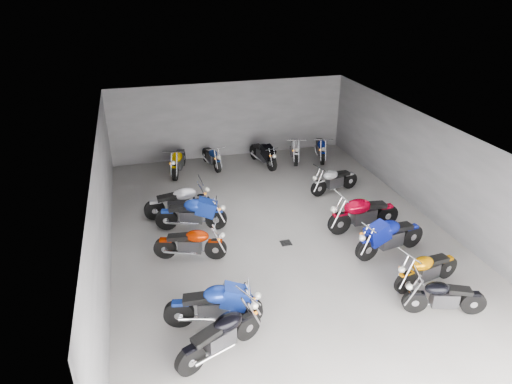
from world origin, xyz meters
TOP-DOWN VIEW (x-y plane):
  - ground at (0.00, 0.00)m, footprint 14.00×14.00m
  - wall_back at (0.00, 7.00)m, footprint 10.00×0.10m
  - wall_left at (-5.00, 0.00)m, footprint 0.10×14.00m
  - wall_right at (5.00, 0.00)m, footprint 0.10×14.00m
  - ceiling at (0.00, 0.00)m, footprint 10.00×14.00m
  - drain_grate at (0.00, -0.50)m, footprint 0.32×0.32m
  - motorcycle_left_a at (-2.71, -4.26)m, footprint 1.99×1.03m
  - motorcycle_left_b at (-2.67, -3.33)m, footprint 2.23×0.63m
  - motorcycle_left_d at (-2.81, -0.53)m, footprint 2.00×0.73m
  - motorcycle_left_e at (-2.54, 1.07)m, footprint 2.19×0.71m
  - motorcycle_left_f at (-2.83, 2.03)m, footprint 2.21×0.44m
  - motorcycle_right_a at (2.55, -4.37)m, footprint 1.89×0.70m
  - motorcycle_right_b at (2.78, -3.35)m, footprint 2.03×0.58m
  - motorcycle_right_c at (2.63, -1.78)m, footprint 2.30×0.62m
  - motorcycle_right_d at (2.53, -0.38)m, footprint 2.39×0.49m
  - motorcycle_right_f at (2.79, 2.34)m, footprint 1.99×0.61m
  - motorcycle_back_b at (-2.43, 5.61)m, footprint 0.79×2.10m
  - motorcycle_back_c at (-1.05, 5.86)m, footprint 0.51×1.86m
  - motorcycle_back_d at (1.05, 5.51)m, footprint 0.62×2.06m
  - motorcycle_back_e at (2.52, 5.74)m, footprint 0.70×2.01m
  - motorcycle_back_f at (3.61, 5.54)m, footprint 0.69×1.99m

SIDE VIEW (x-z plane):
  - ground at x=0.00m, z-range 0.00..0.00m
  - drain_grate at x=0.00m, z-range 0.00..0.01m
  - motorcycle_back_c at x=-1.05m, z-range 0.04..0.86m
  - motorcycle_right_a at x=2.55m, z-range 0.04..0.89m
  - motorcycle_right_f at x=2.79m, z-range 0.04..0.92m
  - motorcycle_back_f at x=3.61m, z-range 0.04..0.93m
  - motorcycle_right_b at x=2.78m, z-range 0.04..0.94m
  - motorcycle_left_d at x=-2.81m, z-range 0.04..0.94m
  - motorcycle_back_e at x=2.52m, z-range 0.04..0.95m
  - motorcycle_back_d at x=1.05m, z-range 0.04..0.96m
  - motorcycle_left_a at x=-2.71m, z-range 0.04..0.98m
  - motorcycle_back_b at x=-2.43m, z-range 0.04..0.99m
  - motorcycle_left_f at x=-2.83m, z-range 0.04..1.01m
  - motorcycle_left_e at x=-2.54m, z-range 0.04..1.02m
  - motorcycle_left_b at x=-2.67m, z-range 0.05..1.03m
  - motorcycle_right_c at x=2.63m, z-range 0.05..1.06m
  - motorcycle_right_d at x=2.53m, z-range 0.05..1.10m
  - wall_back at x=0.00m, z-range 0.00..3.20m
  - wall_left at x=-5.00m, z-range 0.00..3.20m
  - wall_right at x=5.00m, z-range 0.00..3.20m
  - ceiling at x=0.00m, z-range 3.20..3.24m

